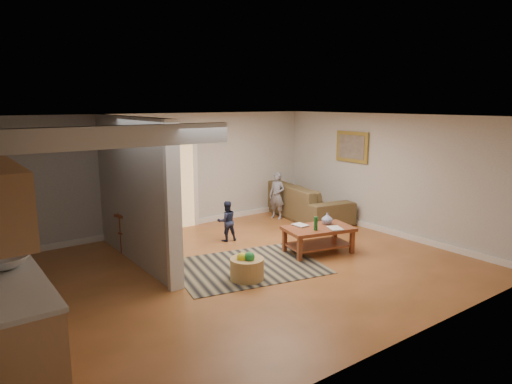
% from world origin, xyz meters
% --- Properties ---
extents(ground, '(7.50, 7.50, 0.00)m').
position_xyz_m(ground, '(0.00, 0.00, 0.00)').
color(ground, brown).
rests_on(ground, ground).
extents(room_shell, '(7.54, 6.02, 2.52)m').
position_xyz_m(room_shell, '(-1.07, 0.43, 1.46)').
color(room_shell, '#ABA8A4').
rests_on(room_shell, ground).
extents(area_rug, '(2.72, 2.22, 0.01)m').
position_xyz_m(area_rug, '(0.20, 0.05, 0.01)').
color(area_rug, black).
rests_on(area_rug, ground).
extents(sofa, '(1.50, 2.88, 0.80)m').
position_xyz_m(sofa, '(3.30, 2.13, 0.00)').
color(sofa, '#4E4127').
rests_on(sofa, ground).
extents(coffee_table, '(1.36, 0.97, 0.73)m').
position_xyz_m(coffee_table, '(1.70, -0.10, 0.38)').
color(coffee_table, maroon).
rests_on(coffee_table, ground).
extents(tv_console, '(0.82, 1.26, 1.01)m').
position_xyz_m(tv_console, '(-0.94, 1.55, 0.67)').
color(tv_console, maroon).
rests_on(tv_console, ground).
extents(speaker_left, '(0.09, 0.09, 0.90)m').
position_xyz_m(speaker_left, '(-1.00, 1.20, 0.45)').
color(speaker_left, black).
rests_on(speaker_left, ground).
extents(speaker_right, '(0.12, 0.12, 1.09)m').
position_xyz_m(speaker_right, '(-1.00, 1.40, 0.55)').
color(speaker_right, black).
rests_on(speaker_right, ground).
extents(toy_basket, '(0.53, 0.53, 0.47)m').
position_xyz_m(toy_basket, '(-0.13, -0.41, 0.19)').
color(toy_basket, '#A58047').
rests_on(toy_basket, ground).
extents(child, '(0.38, 0.47, 1.11)m').
position_xyz_m(child, '(2.64, 2.31, 0.00)').
color(child, gray).
rests_on(child, ground).
extents(toddler, '(0.45, 0.39, 0.81)m').
position_xyz_m(toddler, '(0.71, 1.50, 0.00)').
color(toddler, '#1E243F').
rests_on(toddler, ground).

